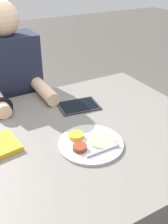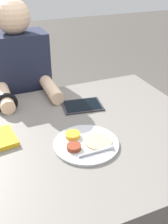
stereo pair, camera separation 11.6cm
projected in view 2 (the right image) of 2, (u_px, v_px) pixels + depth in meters
dining_table at (75, 191)px, 1.30m from camera, size 1.20×0.94×0.71m
thali_tray at (86, 143)px, 1.05m from camera, size 0.26×0.26×0.03m
tablet_device at (82, 106)px, 1.33m from camera, size 0.22×0.17×0.01m
person_diner at (24, 105)px, 1.64m from camera, size 0.34×0.45×1.19m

